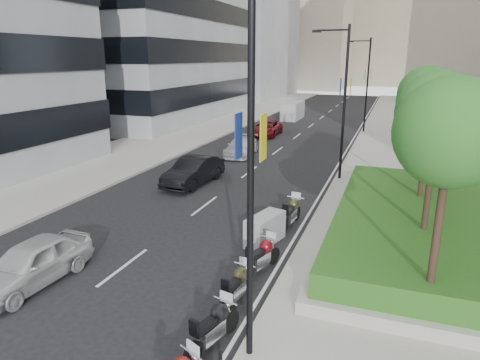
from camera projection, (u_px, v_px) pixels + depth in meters
The scene contains 27 objects.
ground at pixel (82, 344), 11.23m from camera, with size 160.00×160.00×0.00m, color black.
sidewalk_right at pixel (416, 147), 35.32m from camera, with size 10.00×100.00×0.15m, color #9E9B93.
sidewalk_left at pixel (188, 132), 42.24m from camera, with size 8.00×100.00×0.15m, color #9E9B93.
lane_edge at pixel (351, 144), 37.09m from camera, with size 0.12×100.00×0.01m, color silver.
lane_centre at pixel (292, 140), 38.80m from camera, with size 0.12×100.00×0.01m, color silver.
building_grey_far at pixel (225, 13), 78.16m from camera, with size 22.00×26.00×30.00m, color gray.
building_cream_left at pixel (295, 15), 102.71m from camera, with size 26.00×24.00×34.00m, color #B7AD93.
building_cream_centre at pixel (386, 11), 113.62m from camera, with size 30.00×24.00×38.00m, color #B7AD93.
planter at pixel (459, 239), 16.86m from camera, with size 10.00×14.00×0.40m, color #A5A299.
hedge at pixel (462, 224), 16.70m from camera, with size 9.40×13.40×0.80m, color #184D16.
tree_0 at pixel (451, 134), 10.54m from camera, with size 2.80×2.80×6.30m.
tree_1 at pixel (438, 114), 14.15m from camera, with size 2.80×2.80×6.30m.
tree_2 at pixel (431, 103), 17.76m from camera, with size 2.80×2.80×6.30m.
tree_3 at pixel (426, 95), 21.37m from camera, with size 2.80×2.80×6.30m.
lamp_post_0 at pixel (244, 160), 9.36m from camera, with size 2.34×0.45×9.00m.
lamp_post_1 at pixel (342, 96), 24.71m from camera, with size 2.34×0.45×9.00m.
lamp_post_2 at pixel (366, 81), 40.95m from camera, with size 2.34×0.45×9.00m.
motorcycle_2 at pixel (214, 326), 10.97m from camera, with size 0.83×2.18×1.10m.
motorcycle_3 at pixel (237, 286), 12.94m from camera, with size 0.72×2.16×1.08m.
motorcycle_4 at pixel (262, 256), 14.83m from camera, with size 0.91×2.18×1.12m.
motorcycle_5 at pixel (265, 229), 17.12m from camera, with size 1.27×2.11×1.20m.
motorcycle_6 at pixel (291, 212), 18.92m from camera, with size 0.79×2.37×1.18m.
car_a at pixel (32, 263), 14.02m from camera, with size 1.75×4.35×1.48m, color silver.
car_b at pixel (194, 171), 25.08m from camera, with size 1.70×4.86×1.60m, color black.
car_c at pixel (241, 147), 32.53m from camera, with size 1.89×4.64×1.35m, color #BABABC.
car_d at pixel (266, 128), 40.72m from camera, with size 2.35×5.10×1.42m, color maroon.
delivery_van at pixel (292, 111), 51.27m from camera, with size 1.88×4.92×2.06m.
Camera 1 is at (7.19, -7.59, 7.25)m, focal length 32.00 mm.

